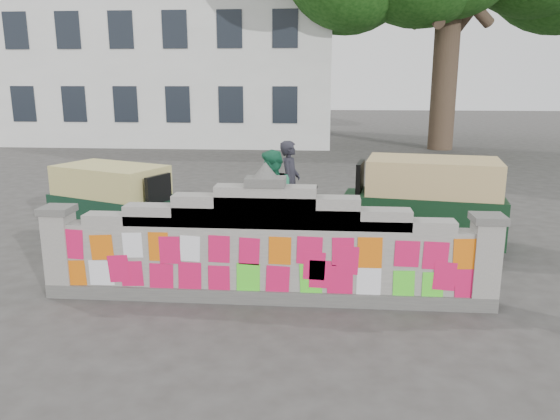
{
  "coord_description": "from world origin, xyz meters",
  "views": [
    {
      "loc": [
        0.81,
        -7.32,
        3.11
      ],
      "look_at": [
        0.12,
        1.0,
        1.1
      ],
      "focal_mm": 35.0,
      "sensor_mm": 36.0,
      "label": 1
    }
  ],
  "objects_px": {
    "cyclist_bike": "(290,212)",
    "cyclist_rider": "(290,195)",
    "rickshaw_left": "(115,201)",
    "rickshaw_right": "(427,201)",
    "pedestrian": "(273,198)"
  },
  "relations": [
    {
      "from": "cyclist_bike",
      "to": "cyclist_rider",
      "type": "distance_m",
      "value": 0.34
    },
    {
      "from": "rickshaw_left",
      "to": "cyclist_bike",
      "type": "bearing_deg",
      "value": 31.46
    },
    {
      "from": "rickshaw_left",
      "to": "rickshaw_right",
      "type": "xyz_separation_m",
      "value": [
        6.04,
        0.06,
        0.1
      ]
    },
    {
      "from": "cyclist_rider",
      "to": "rickshaw_left",
      "type": "xyz_separation_m",
      "value": [
        -3.42,
        -0.53,
        -0.08
      ]
    },
    {
      "from": "cyclist_rider",
      "to": "rickshaw_left",
      "type": "relative_size",
      "value": 0.62
    },
    {
      "from": "cyclist_bike",
      "to": "rickshaw_left",
      "type": "relative_size",
      "value": 0.69
    },
    {
      "from": "pedestrian",
      "to": "rickshaw_right",
      "type": "distance_m",
      "value": 2.91
    },
    {
      "from": "cyclist_rider",
      "to": "rickshaw_right",
      "type": "height_order",
      "value": "cyclist_rider"
    },
    {
      "from": "cyclist_rider",
      "to": "rickshaw_left",
      "type": "height_order",
      "value": "cyclist_rider"
    },
    {
      "from": "pedestrian",
      "to": "cyclist_bike",
      "type": "bearing_deg",
      "value": 113.54
    },
    {
      "from": "rickshaw_right",
      "to": "cyclist_bike",
      "type": "bearing_deg",
      "value": -0.71
    },
    {
      "from": "pedestrian",
      "to": "rickshaw_right",
      "type": "xyz_separation_m",
      "value": [
        2.9,
        0.19,
        -0.04
      ]
    },
    {
      "from": "rickshaw_left",
      "to": "rickshaw_right",
      "type": "bearing_deg",
      "value": 23.21
    },
    {
      "from": "pedestrian",
      "to": "rickshaw_left",
      "type": "bearing_deg",
      "value": -136.07
    },
    {
      "from": "cyclist_rider",
      "to": "rickshaw_left",
      "type": "bearing_deg",
      "value": 105.87
    }
  ]
}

